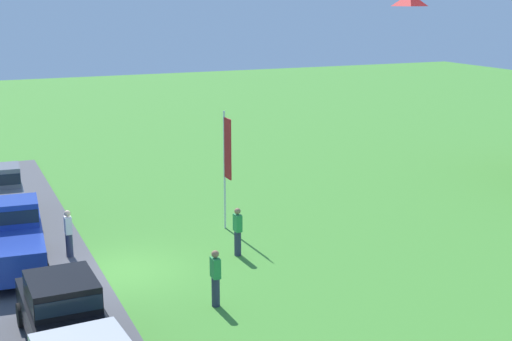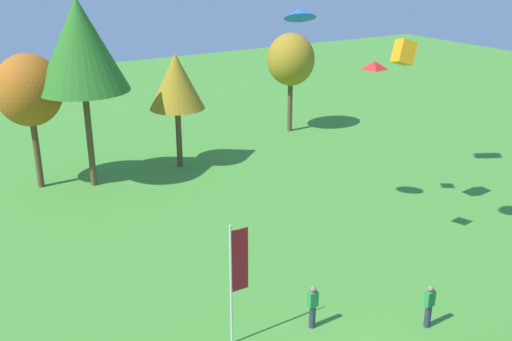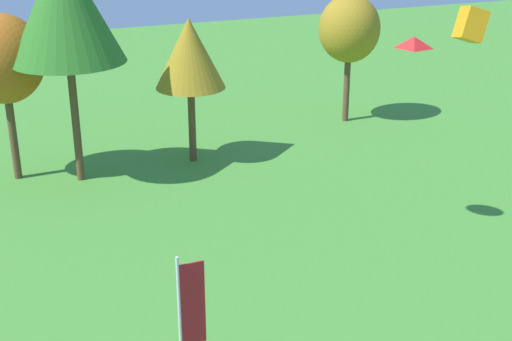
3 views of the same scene
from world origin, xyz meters
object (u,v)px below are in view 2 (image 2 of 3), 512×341
at_px(tree_right_of_center, 291,60).
at_px(flag_banner, 237,269).
at_px(tree_far_right, 80,45).
at_px(tree_far_left, 176,82).
at_px(person_on_lawn, 313,306).
at_px(kite_box_over_trees, 404,52).
at_px(kite_delta_trailing_tail, 300,13).
at_px(tree_center_back, 29,91).
at_px(person_beside_suv, 429,306).
at_px(kite_diamond_topmost, 374,65).

xyz_separation_m(tree_right_of_center, flag_banner, (-16.17, -20.47, -2.46)).
bearing_deg(flag_banner, tree_far_right, 89.50).
height_order(tree_far_left, tree_right_of_center, tree_right_of_center).
distance_m(person_on_lawn, kite_box_over_trees, 12.89).
bearing_deg(person_on_lawn, kite_delta_trailing_tail, 59.41).
relative_size(tree_center_back, kite_delta_trailing_tail, 5.31).
relative_size(person_on_lawn, tree_right_of_center, 0.23).
xyz_separation_m(kite_delta_trailing_tail, kite_box_over_trees, (4.40, -2.15, -1.80)).
bearing_deg(tree_far_right, person_beside_suv, -72.82).
bearing_deg(kite_delta_trailing_tail, flag_banner, -136.43).
relative_size(tree_center_back, tree_far_left, 1.08).
height_order(person_on_lawn, tree_right_of_center, tree_right_of_center).
xyz_separation_m(tree_far_right, kite_delta_trailing_tail, (7.06, -10.44, 2.22)).
distance_m(tree_far_right, tree_right_of_center, 16.56).
relative_size(person_beside_suv, kite_box_over_trees, 1.61).
height_order(person_on_lawn, tree_far_left, tree_far_left).
xyz_separation_m(person_beside_suv, tree_center_back, (-8.94, 21.49, 4.81)).
relative_size(person_on_lawn, tree_center_back, 0.22).
height_order(flag_banner, kite_diamond_topmost, kite_diamond_topmost).
relative_size(kite_delta_trailing_tail, kite_box_over_trees, 1.37).
distance_m(tree_far_right, kite_delta_trailing_tail, 12.79).
bearing_deg(person_on_lawn, tree_right_of_center, 57.60).
height_order(tree_far_right, tree_right_of_center, tree_far_right).
xyz_separation_m(flag_banner, kite_box_over_trees, (11.61, 4.70, 5.62)).
relative_size(tree_far_right, tree_far_left, 1.49).
distance_m(flag_banner, kite_delta_trailing_tail, 12.41).
bearing_deg(kite_delta_trailing_tail, person_on_lawn, -120.59).
xyz_separation_m(person_on_lawn, flag_banner, (-2.75, 0.69, 2.04)).
bearing_deg(tree_right_of_center, person_on_lawn, -122.40).
distance_m(person_beside_suv, tree_center_back, 23.77).
bearing_deg(kite_box_over_trees, tree_center_back, 135.48).
bearing_deg(kite_box_over_trees, tree_far_right, 132.30).
relative_size(person_beside_suv, tree_right_of_center, 0.23).
relative_size(tree_center_back, flag_banner, 1.68).
xyz_separation_m(tree_far_right, kite_box_over_trees, (11.46, -12.59, 0.42)).
bearing_deg(tree_right_of_center, tree_far_left, -164.73).
bearing_deg(kite_box_over_trees, person_on_lawn, -148.70).
bearing_deg(kite_box_over_trees, person_beside_suv, -124.69).
xyz_separation_m(kite_delta_trailing_tail, kite_diamond_topmost, (0.55, -4.44, -1.67)).
height_order(tree_center_back, flag_banner, tree_center_back).
bearing_deg(person_beside_suv, kite_diamond_topmost, 75.37).
bearing_deg(kite_box_over_trees, kite_diamond_topmost, -149.33).
bearing_deg(tree_far_left, tree_far_right, -176.51).
bearing_deg(flag_banner, tree_right_of_center, 51.68).
bearing_deg(kite_box_over_trees, tree_right_of_center, 73.86).
relative_size(tree_far_left, tree_right_of_center, 0.98).
distance_m(person_on_lawn, flag_banner, 3.49).
height_order(person_beside_suv, tree_far_right, tree_far_right).
bearing_deg(tree_center_back, person_on_lawn, -74.64).
height_order(tree_far_left, kite_box_over_trees, kite_box_over_trees).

